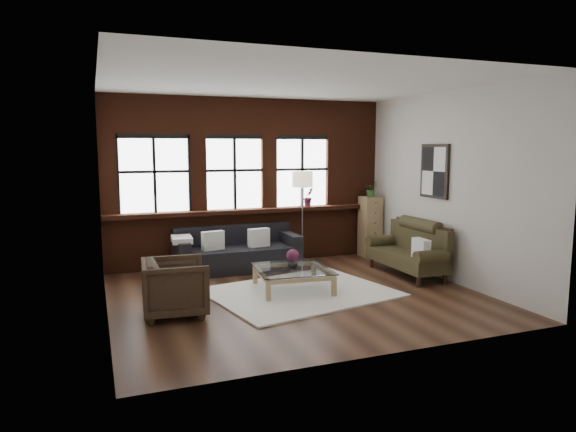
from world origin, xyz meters
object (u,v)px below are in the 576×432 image
object	(u,v)px
dark_sofa	(238,248)
vintage_settee	(407,249)
vase	(293,263)
floor_lamp	(302,214)
armchair	(175,287)
drawer_chest	(370,227)
coffee_table	(293,280)

from	to	relation	value
dark_sofa	vintage_settee	xyz separation A→B (m)	(2.70, -1.44, 0.06)
vase	floor_lamp	world-z (taller)	floor_lamp
armchair	vase	size ratio (longest dim) A/B	5.27
vase	dark_sofa	bearing A→B (deg)	104.48
dark_sofa	armchair	bearing A→B (deg)	-123.62
armchair	drawer_chest	size ratio (longest dim) A/B	0.68
coffee_table	vase	bearing A→B (deg)	153.43
vintage_settee	floor_lamp	distance (m)	2.15
armchair	vase	world-z (taller)	armchair
floor_lamp	vintage_settee	bearing A→B (deg)	-50.10
armchair	vase	xyz separation A→B (m)	(1.92, 0.54, 0.06)
armchair	floor_lamp	size ratio (longest dim) A/B	0.44
coffee_table	vintage_settee	bearing A→B (deg)	6.06
floor_lamp	armchair	bearing A→B (deg)	-139.93
vase	vintage_settee	bearing A→B (deg)	6.06
coffee_table	dark_sofa	bearing A→B (deg)	104.48
dark_sofa	coffee_table	bearing A→B (deg)	-75.52
coffee_table	floor_lamp	world-z (taller)	floor_lamp
vintage_settee	floor_lamp	bearing A→B (deg)	129.90
drawer_chest	dark_sofa	bearing A→B (deg)	-175.82
vintage_settee	coffee_table	distance (m)	2.30
dark_sofa	floor_lamp	xyz separation A→B (m)	(1.36, 0.16, 0.56)
vintage_settee	armchair	distance (m)	4.25
vintage_settee	dark_sofa	bearing A→B (deg)	151.88
drawer_chest	floor_lamp	size ratio (longest dim) A/B	0.64
vase	floor_lamp	xyz separation A→B (m)	(0.92, 1.84, 0.52)
dark_sofa	vase	world-z (taller)	dark_sofa
armchair	drawer_chest	distance (m)	5.03
vintage_settee	armchair	xyz separation A→B (m)	(-4.18, -0.78, -0.08)
dark_sofa	armchair	world-z (taller)	dark_sofa
drawer_chest	coffee_table	bearing A→B (deg)	-142.56
drawer_chest	vintage_settee	bearing A→B (deg)	-97.26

